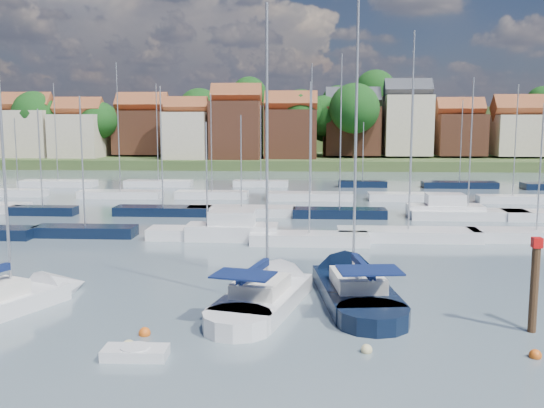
{
  "coord_description": "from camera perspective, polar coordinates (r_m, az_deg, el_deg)",
  "views": [
    {
      "loc": [
        0.6,
        -25.68,
        9.22
      ],
      "look_at": [
        -1.86,
        14.0,
        3.65
      ],
      "focal_mm": 40.0,
      "sensor_mm": 36.0,
      "label": 1
    }
  ],
  "objects": [
    {
      "name": "sailboat_left",
      "position": [
        32.82,
        -22.56,
        -8.31
      ],
      "size": [
        6.2,
        9.74,
        13.07
      ],
      "rotation": [
        0.0,
        0.0,
        1.15
      ],
      "color": "silver",
      "rests_on": "ground"
    },
    {
      "name": "timber_piling",
      "position": [
        29.02,
        23.36,
        -8.85
      ],
      "size": [
        0.4,
        0.4,
        6.46
      ],
      "color": "#4C331E",
      "rests_on": "ground"
    },
    {
      "name": "tender",
      "position": [
        24.84,
        -12.74,
        -13.51
      ],
      "size": [
        2.54,
        1.22,
        0.54
      ],
      "rotation": [
        0.0,
        0.0,
        0.02
      ],
      "color": "silver",
      "rests_on": "ground"
    },
    {
      "name": "ground",
      "position": [
        66.32,
        2.99,
        -0.03
      ],
      "size": [
        260.0,
        260.0,
        0.0
      ],
      "primitive_type": "plane",
      "color": "#4D5F69",
      "rests_on": "ground"
    },
    {
      "name": "buoy_c",
      "position": [
        27.23,
        -11.9,
        -12.0
      ],
      "size": [
        0.51,
        0.51,
        0.51
      ],
      "primitive_type": "sphere",
      "color": "#D85914",
      "rests_on": "ground"
    },
    {
      "name": "buoy_d",
      "position": [
        25.17,
        8.88,
        -13.62
      ],
      "size": [
        0.47,
        0.47,
        0.47
      ],
      "primitive_type": "sphere",
      "color": "beige",
      "rests_on": "ground"
    },
    {
      "name": "marina_field",
      "position": [
        61.47,
        4.73,
        -0.27
      ],
      "size": [
        79.62,
        41.41,
        15.93
      ],
      "color": "silver",
      "rests_on": "ground"
    },
    {
      "name": "buoy_g",
      "position": [
        27.47,
        -0.18,
        -11.64
      ],
      "size": [
        0.44,
        0.44,
        0.44
      ],
      "primitive_type": "sphere",
      "color": "#D85914",
      "rests_on": "ground"
    },
    {
      "name": "buoy_e",
      "position": [
        33.84,
        10.32,
        -7.97
      ],
      "size": [
        0.54,
        0.54,
        0.54
      ],
      "primitive_type": "sphere",
      "color": "beige",
      "rests_on": "ground"
    },
    {
      "name": "buoy_f",
      "position": [
        26.45,
        23.53,
        -13.12
      ],
      "size": [
        0.48,
        0.48,
        0.48
      ],
      "primitive_type": "sphere",
      "color": "#D85914",
      "rests_on": "ground"
    },
    {
      "name": "far_shore_town",
      "position": [
        158.42,
        4.16,
        6.29
      ],
      "size": [
        212.46,
        90.0,
        22.27
      ],
      "color": "#485A2D",
      "rests_on": "ground"
    },
    {
      "name": "buoy_b",
      "position": [
        25.89,
        -13.33,
        -13.12
      ],
      "size": [
        0.55,
        0.55,
        0.55
      ],
      "primitive_type": "sphere",
      "color": "beige",
      "rests_on": "ground"
    },
    {
      "name": "sailboat_navy",
      "position": [
        33.38,
        7.25,
        -7.5
      ],
      "size": [
        4.92,
        13.02,
        17.53
      ],
      "rotation": [
        0.0,
        0.0,
        1.7
      ],
      "color": "black",
      "rests_on": "ground"
    },
    {
      "name": "sailboat_centre",
      "position": [
        31.71,
        0.06,
        -8.27
      ],
      "size": [
        5.86,
        12.19,
        16.0
      ],
      "rotation": [
        0.0,
        0.0,
        1.33
      ],
      "color": "silver",
      "rests_on": "ground"
    }
  ]
}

